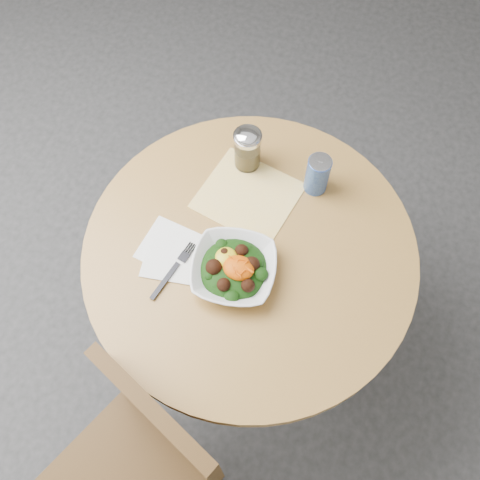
# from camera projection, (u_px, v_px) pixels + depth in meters

# --- Properties ---
(ground) EXTENTS (6.00, 6.00, 0.00)m
(ground) POSITION_uv_depth(u_px,v_px,m) (247.00, 332.00, 2.10)
(ground) COLOR #2A2B2D
(ground) RESTS_ON ground
(table) EXTENTS (0.90, 0.90, 0.75)m
(table) POSITION_uv_depth(u_px,v_px,m) (249.00, 277.00, 1.60)
(table) COLOR black
(table) RESTS_ON ground
(chair) EXTENTS (0.50, 0.50, 0.86)m
(chair) POSITION_uv_depth(u_px,v_px,m) (145.00, 456.00, 1.45)
(chair) COLOR #4E3415
(chair) RESTS_ON ground
(cloth_napkin) EXTENTS (0.30, 0.28, 0.00)m
(cloth_napkin) POSITION_uv_depth(u_px,v_px,m) (248.00, 196.00, 1.50)
(cloth_napkin) COLOR #EEA50C
(cloth_napkin) RESTS_ON table
(paper_napkins) EXTENTS (0.18, 0.19, 0.00)m
(paper_napkins) POSITION_uv_depth(u_px,v_px,m) (170.00, 251.00, 1.42)
(paper_napkins) COLOR white
(paper_napkins) RESTS_ON table
(salad_bowl) EXTENTS (0.25, 0.25, 0.08)m
(salad_bowl) POSITION_uv_depth(u_px,v_px,m) (234.00, 269.00, 1.37)
(salad_bowl) COLOR white
(salad_bowl) RESTS_ON table
(fork) EXTENTS (0.06, 0.19, 0.00)m
(fork) POSITION_uv_depth(u_px,v_px,m) (174.00, 269.00, 1.40)
(fork) COLOR black
(fork) RESTS_ON table
(spice_shaker) EXTENTS (0.08, 0.08, 0.14)m
(spice_shaker) POSITION_uv_depth(u_px,v_px,m) (247.00, 149.00, 1.49)
(spice_shaker) COLOR silver
(spice_shaker) RESTS_ON table
(beverage_can) EXTENTS (0.07, 0.07, 0.13)m
(beverage_can) POSITION_uv_depth(u_px,v_px,m) (317.00, 174.00, 1.46)
(beverage_can) COLOR navy
(beverage_can) RESTS_ON table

